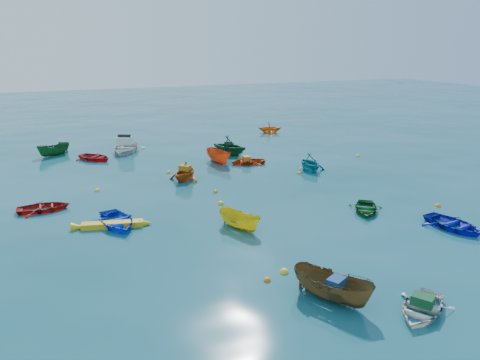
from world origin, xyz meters
name	(u,v)px	position (x,y,z in m)	size (l,w,h in m)	color
ground	(273,209)	(0.00, 0.00, 0.00)	(160.00, 160.00, 0.00)	#0A444B
dinghy_blue_sw	(117,225)	(-8.89, 0.86, 0.00)	(2.40, 3.36, 0.70)	#1035D1
dinghy_white_near	(421,313)	(-0.03, -12.00, 0.00)	(2.01, 2.81, 0.58)	beige
sampan_brown_mid	(332,300)	(-2.51, -10.01, 0.00)	(1.26, 3.35, 1.30)	brown
dinghy_blue_se	(453,228)	(7.38, -6.42, 0.00)	(2.31, 3.24, 0.67)	#0D16A8
dinghy_orange_w	(185,180)	(-3.08, 7.80, 0.00)	(2.30, 2.67, 1.41)	#BC4F11
sampan_yellow_mid	(240,229)	(-2.98, -2.10, 0.00)	(1.05, 2.79, 1.08)	gold
dinghy_green_e	(365,212)	(4.73, -2.53, 0.00)	(1.97, 2.76, 0.57)	#124E1D
dinghy_cyan_se	(310,170)	(6.49, 6.66, 0.00)	(2.33, 2.71, 1.42)	#16798A
dinghy_red_nw	(44,211)	(-12.45, 4.84, 0.00)	(2.07, 2.89, 0.60)	#A7130D
sampan_orange_n	(219,163)	(0.84, 11.45, 0.00)	(1.23, 3.27, 1.26)	#D04813
dinghy_green_n	(229,155)	(2.68, 13.85, 0.00)	(2.89, 3.35, 1.76)	#0F4220
dinghy_red_ne	(248,164)	(2.90, 10.31, 0.00)	(1.99, 2.79, 0.58)	#BA380F
dinghy_red_far	(95,160)	(-8.34, 16.40, 0.00)	(2.24, 3.14, 0.65)	#A40D13
dinghy_orange_far	(270,133)	(10.55, 21.85, 0.00)	(2.11, 2.45, 1.29)	orange
sampan_green_far	(54,155)	(-11.41, 19.46, 0.00)	(1.13, 3.00, 1.16)	#10481C
kayak_yellow	(113,227)	(-9.13, 0.70, 0.00)	(0.57, 3.87, 0.39)	gold
motorboat_white	(125,152)	(-5.50, 18.45, 0.00)	(3.07, 4.29, 1.49)	silver
tarp_green_a	(423,300)	(0.06, -11.95, 0.47)	(0.75, 0.57, 0.36)	#124825
tarp_blue_a	(336,282)	(-2.44, -10.14, 0.81)	(0.68, 0.52, 0.33)	navy
tarp_orange_a	(185,168)	(-3.04, 7.83, 0.88)	(0.74, 0.56, 0.36)	#B36B12
tarp_green_b	(228,143)	(2.63, 13.93, 1.02)	(0.58, 0.44, 0.28)	#104220
tarp_orange_b	(247,158)	(2.80, 10.32, 0.47)	(0.73, 0.55, 0.36)	orange
buoy_or_a	(267,281)	(-4.11, -7.71, 0.00)	(0.30, 0.30, 0.30)	orange
buoy_ye_a	(284,272)	(-3.13, -7.34, 0.00)	(0.38, 0.38, 0.38)	yellow
buoy_or_b	(438,206)	(9.27, -3.48, 0.00)	(0.35, 0.35, 0.35)	orange
buoy_ye_b	(97,191)	(-9.16, 7.55, 0.00)	(0.35, 0.35, 0.35)	yellow
buoy_or_c	(215,192)	(-2.05, 4.25, 0.00)	(0.33, 0.33, 0.33)	orange
buoy_ye_c	(221,204)	(-2.53, 1.95, 0.00)	(0.37, 0.37, 0.37)	yellow
buoy_or_d	(299,174)	(5.25, 6.12, 0.00)	(0.36, 0.36, 0.36)	orange
buoy_ye_d	(168,173)	(-3.72, 10.05, 0.00)	(0.34, 0.34, 0.34)	yellow
buoy_or_e	(240,158)	(3.06, 12.38, 0.00)	(0.32, 0.32, 0.32)	#D0690B
buoy_ye_e	(358,156)	(12.64, 9.00, 0.00)	(0.35, 0.35, 0.35)	yellow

